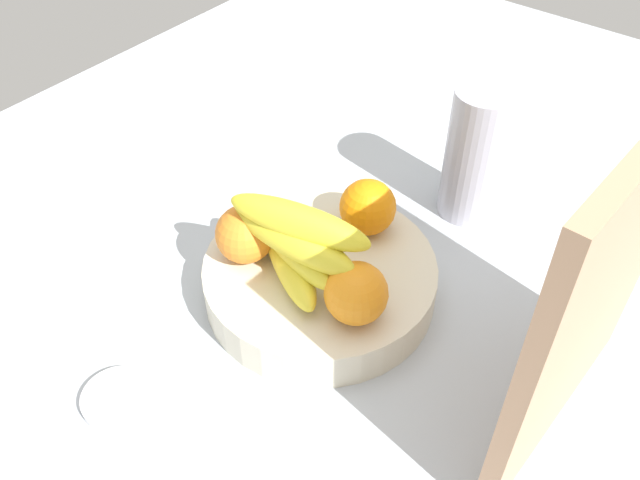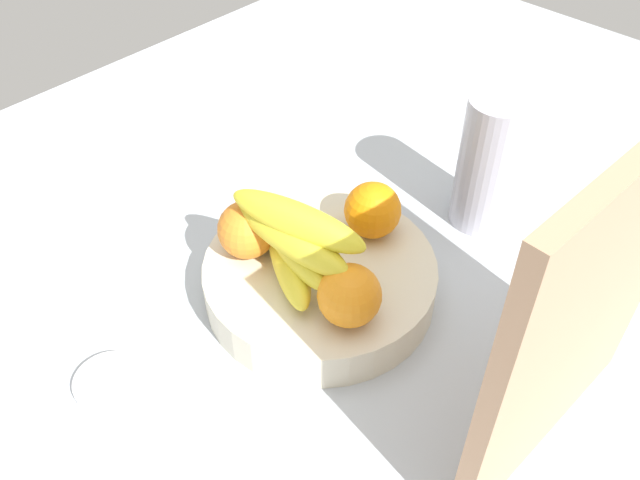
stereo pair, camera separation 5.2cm
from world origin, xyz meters
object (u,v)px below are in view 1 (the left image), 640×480
object	(u,v)px
banana_bunch	(292,241)
jar_lid	(118,399)
cutting_board	(594,302)
thermos_tumbler	(476,154)
orange_front_left	(368,207)
fruit_bowl	(320,279)
orange_center	(356,293)
orange_front_right	(245,234)

from	to	relation	value
banana_bunch	jar_lid	bearing A→B (deg)	-14.16
cutting_board	thermos_tumbler	world-z (taller)	cutting_board
banana_bunch	thermos_tumbler	xyz separation A→B (cm)	(-28.34, 7.73, -0.95)
orange_front_left	cutting_board	xyz separation A→B (cm)	(7.63, 28.76, 9.44)
thermos_tumbler	orange_front_left	bearing A→B (deg)	-18.51
fruit_bowl	orange_center	size ratio (longest dim) A/B	4.00
fruit_bowl	orange_front_left	size ratio (longest dim) A/B	4.00
thermos_tumbler	jar_lid	size ratio (longest dim) A/B	2.47
fruit_bowl	banana_bunch	bearing A→B (deg)	-26.21
jar_lid	fruit_bowl	bearing A→B (deg)	164.31
fruit_bowl	cutting_board	xyz separation A→B (cm)	(-0.99, 29.41, 15.47)
orange_center	jar_lid	xyz separation A→B (cm)	(21.86, -15.00, -7.87)
orange_front_right	orange_center	size ratio (longest dim) A/B	1.00
orange_center	banana_bunch	size ratio (longest dim) A/B	0.37
orange_front_left	banana_bunch	distance (cm)	12.01
orange_center	thermos_tumbler	size ratio (longest dim) A/B	0.37
jar_lid	orange_front_left	bearing A→B (deg)	167.10
fruit_bowl	orange_front_left	bearing A→B (deg)	175.70
fruit_bowl	cutting_board	bearing A→B (deg)	91.92
orange_front_right	orange_center	world-z (taller)	same
orange_front_left	banana_bunch	bearing A→B (deg)	-10.45
orange_center	cutting_board	size ratio (longest dim) A/B	0.19
orange_front_left	orange_center	bearing A→B (deg)	30.14
orange_front_right	fruit_bowl	bearing A→B (deg)	118.32
orange_front_left	jar_lid	bearing A→B (deg)	-12.90
orange_front_right	banana_bunch	distance (cm)	6.67
banana_bunch	fruit_bowl	bearing A→B (deg)	153.79
fruit_bowl	orange_center	world-z (taller)	orange_center
orange_front_right	cutting_board	distance (cm)	38.76
banana_bunch	thermos_tumbler	distance (cm)	29.39
orange_front_left	thermos_tumbler	bearing A→B (deg)	161.49
fruit_bowl	cutting_board	world-z (taller)	cutting_board
jar_lid	banana_bunch	bearing A→B (deg)	165.84
cutting_board	thermos_tumbler	bearing A→B (deg)	-133.84
cutting_board	orange_front_left	bearing A→B (deg)	-102.35
orange_front_right	thermos_tumbler	xyz separation A→B (cm)	(-29.50, 14.05, 0.86)
fruit_bowl	jar_lid	xyz separation A→B (cm)	(25.59, -7.19, -1.84)
cutting_board	orange_front_right	bearing A→B (deg)	-79.53
fruit_bowl	orange_front_right	bearing A→B (deg)	-61.68
cutting_board	thermos_tumbler	size ratio (longest dim) A/B	1.91
fruit_bowl	thermos_tumbler	bearing A→B (deg)	166.16
orange_front_left	jar_lid	distance (cm)	35.96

